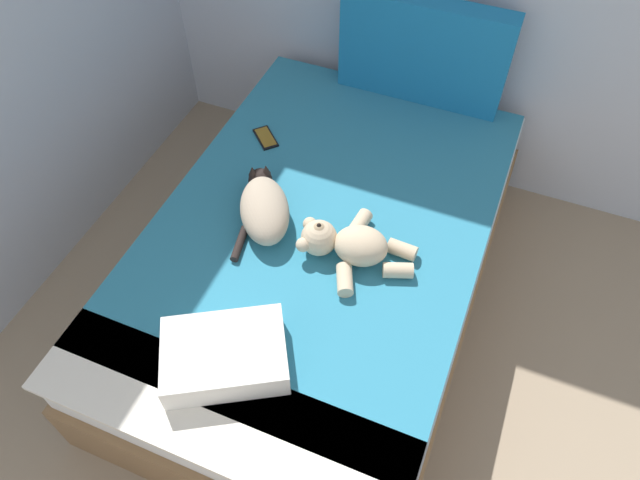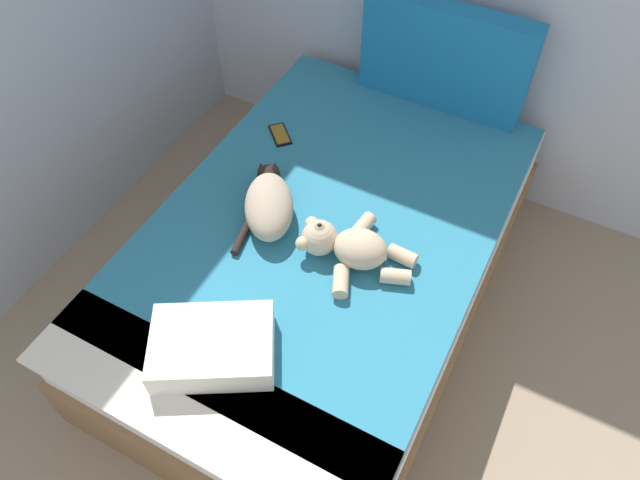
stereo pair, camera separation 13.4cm
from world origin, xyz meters
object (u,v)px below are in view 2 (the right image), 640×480
(throw_pillow, at_px, (213,347))
(cell_phone, at_px, (280,135))
(teddy_bear, at_px, (348,247))
(patterned_cushion, at_px, (445,58))
(bed, at_px, (324,265))
(cat, at_px, (269,203))

(throw_pillow, bearing_deg, cell_phone, 108.97)
(teddy_bear, xyz_separation_m, throw_pillow, (-0.21, -0.58, -0.01))
(patterned_cushion, height_order, throw_pillow, patterned_cushion)
(teddy_bear, bearing_deg, bed, 146.60)
(teddy_bear, bearing_deg, patterned_cushion, 91.99)
(patterned_cushion, bearing_deg, bed, -97.38)
(teddy_bear, relative_size, cell_phone, 2.94)
(throw_pillow, bearing_deg, cat, 104.13)
(teddy_bear, height_order, cell_phone, teddy_bear)
(bed, bearing_deg, cat, -164.05)
(patterned_cushion, bearing_deg, throw_pillow, -96.26)
(cat, bearing_deg, patterned_cushion, 71.45)
(teddy_bear, distance_m, cell_phone, 0.75)
(cat, bearing_deg, teddy_bear, -6.57)
(bed, relative_size, teddy_bear, 4.41)
(teddy_bear, bearing_deg, cell_phone, 140.35)
(cat, relative_size, teddy_bear, 0.95)
(cell_phone, distance_m, throw_pillow, 1.12)
(patterned_cushion, xyz_separation_m, teddy_bear, (0.04, -1.04, -0.18))
(cat, bearing_deg, throw_pillow, -75.87)
(cat, xyz_separation_m, cell_phone, (-0.21, 0.44, -0.07))
(bed, relative_size, throw_pillow, 5.07)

